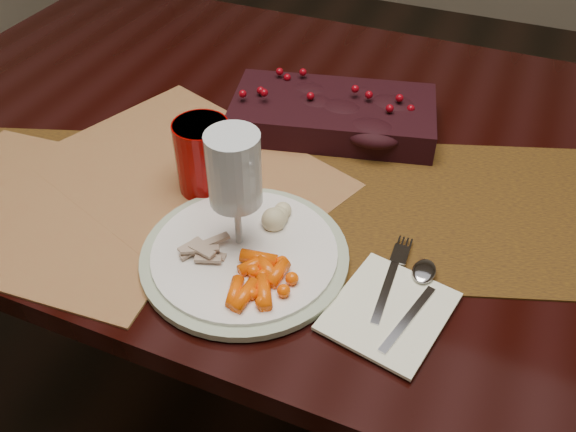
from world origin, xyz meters
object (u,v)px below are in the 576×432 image
at_px(baby_carrots, 253,274).
at_px(wine_glass, 236,198).
at_px(turkey_shreds, 202,249).
at_px(centerpiece, 333,110).
at_px(napkin, 389,311).
at_px(placemat_main, 189,173).
at_px(mashed_potatoes, 276,212).
at_px(dinner_plate, 245,254).
at_px(red_cup, 203,157).
at_px(dining_table, 336,293).

xyz_separation_m(baby_carrots, wine_glass, (-0.05, 0.06, 0.07)).
height_order(baby_carrots, turkey_shreds, baby_carrots).
height_order(centerpiece, napkin, centerpiece).
height_order(placemat_main, turkey_shreds, turkey_shreds).
height_order(placemat_main, baby_carrots, baby_carrots).
distance_m(placemat_main, napkin, 0.42).
bearing_deg(mashed_potatoes, napkin, -24.15).
xyz_separation_m(mashed_potatoes, turkey_shreds, (-0.07, -0.10, -0.01)).
distance_m(centerpiece, baby_carrots, 0.41).
relative_size(placemat_main, wine_glass, 2.37).
relative_size(dinner_plate, red_cup, 2.48).
bearing_deg(dining_table, mashed_potatoes, -97.70).
height_order(dining_table, wine_glass, wine_glass).
distance_m(mashed_potatoes, napkin, 0.22).
bearing_deg(baby_carrots, napkin, 8.58).
distance_m(dining_table, baby_carrots, 0.54).
xyz_separation_m(placemat_main, napkin, (0.39, -0.16, 0.00)).
bearing_deg(centerpiece, mashed_potatoes, -86.75).
relative_size(centerpiece, placemat_main, 0.76).
bearing_deg(baby_carrots, dinner_plate, 127.94).
bearing_deg(wine_glass, centerpiece, 87.80).
height_order(placemat_main, red_cup, red_cup).
bearing_deg(red_cup, napkin, -22.07).
bearing_deg(wine_glass, dining_table, 78.16).
xyz_separation_m(placemat_main, mashed_potatoes, (0.19, -0.07, 0.04)).
distance_m(napkin, wine_glass, 0.25).
xyz_separation_m(centerpiece, placemat_main, (-0.17, -0.22, -0.04)).
bearing_deg(wine_glass, placemat_main, 140.52).
height_order(mashed_potatoes, red_cup, red_cup).
bearing_deg(red_cup, dining_table, 46.91).
relative_size(baby_carrots, napkin, 0.69).
height_order(turkey_shreds, red_cup, red_cup).
distance_m(centerpiece, napkin, 0.44).
xyz_separation_m(placemat_main, red_cup, (0.05, -0.02, 0.06)).
bearing_deg(red_cup, mashed_potatoes, -19.11).
relative_size(red_cup, wine_glass, 0.59).
height_order(placemat_main, mashed_potatoes, mashed_potatoes).
distance_m(dining_table, centerpiece, 0.42).
relative_size(napkin, red_cup, 1.34).
xyz_separation_m(turkey_shreds, wine_glass, (0.04, 0.04, 0.07)).
bearing_deg(napkin, dining_table, 128.11).
xyz_separation_m(placemat_main, turkey_shreds, (0.12, -0.17, 0.02)).
bearing_deg(baby_carrots, dining_table, 87.68).
bearing_deg(baby_carrots, placemat_main, 137.86).
xyz_separation_m(centerpiece, napkin, (0.22, -0.38, -0.03)).
distance_m(dinner_plate, baby_carrots, 0.06).
relative_size(mashed_potatoes, turkey_shreds, 1.01).
distance_m(centerpiece, turkey_shreds, 0.40).
distance_m(dining_table, napkin, 0.53).
relative_size(centerpiece, red_cup, 3.03).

